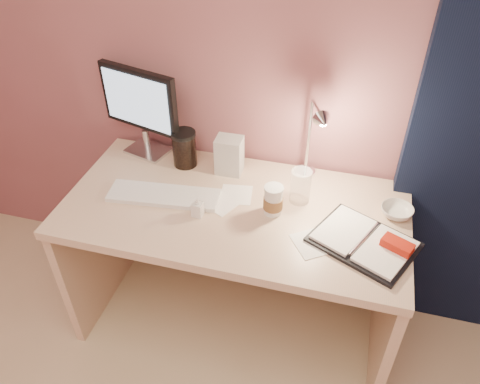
% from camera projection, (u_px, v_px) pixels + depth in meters
% --- Properties ---
extents(desk, '(1.40, 0.70, 0.73)m').
position_uv_depth(desk, '(239.00, 234.00, 2.10)').
color(desk, '#C6A88C').
rests_on(desk, ground).
extents(monitor, '(0.39, 0.18, 0.42)m').
position_uv_depth(monitor, '(141.00, 104.00, 2.06)').
color(monitor, silver).
rests_on(monitor, desk).
extents(keyboard, '(0.47, 0.19, 0.02)m').
position_uv_depth(keyboard, '(164.00, 195.00, 1.95)').
color(keyboard, white).
rests_on(keyboard, desk).
extents(planner, '(0.44, 0.40, 0.06)m').
position_uv_depth(planner, '(366.00, 242.00, 1.73)').
color(planner, black).
rests_on(planner, desk).
extents(paper_a, '(0.20, 0.20, 0.00)m').
position_uv_depth(paper_a, '(314.00, 243.00, 1.74)').
color(paper_a, white).
rests_on(paper_a, desk).
extents(paper_b, '(0.15, 0.15, 0.00)m').
position_uv_depth(paper_b, '(236.00, 195.00, 1.96)').
color(paper_b, white).
rests_on(paper_b, desk).
extents(paper_c, '(0.17, 0.17, 0.00)m').
position_uv_depth(paper_c, '(221.00, 202.00, 1.92)').
color(paper_c, white).
rests_on(paper_c, desk).
extents(coffee_cup, '(0.08, 0.08, 0.13)m').
position_uv_depth(coffee_cup, '(273.00, 201.00, 1.84)').
color(coffee_cup, silver).
rests_on(coffee_cup, desk).
extents(clear_cup, '(0.08, 0.08, 0.15)m').
position_uv_depth(clear_cup, '(300.00, 186.00, 1.89)').
color(clear_cup, white).
rests_on(clear_cup, desk).
extents(bowl, '(0.14, 0.14, 0.04)m').
position_uv_depth(bowl, '(397.00, 211.00, 1.85)').
color(bowl, silver).
rests_on(bowl, desk).
extents(lotion_bottle, '(0.04, 0.04, 0.09)m').
position_uv_depth(lotion_bottle, '(197.00, 206.00, 1.83)').
color(lotion_bottle, silver).
rests_on(lotion_bottle, desk).
extents(dark_jar, '(0.11, 0.11, 0.15)m').
position_uv_depth(dark_jar, '(185.00, 150.00, 2.09)').
color(dark_jar, black).
rests_on(dark_jar, desk).
extents(product_box, '(0.12, 0.09, 0.17)m').
position_uv_depth(product_box, '(229.00, 155.00, 2.04)').
color(product_box, silver).
rests_on(product_box, desk).
extents(desk_lamp, '(0.15, 0.23, 0.38)m').
position_uv_depth(desk_lamp, '(297.00, 136.00, 1.88)').
color(desk_lamp, silver).
rests_on(desk_lamp, desk).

